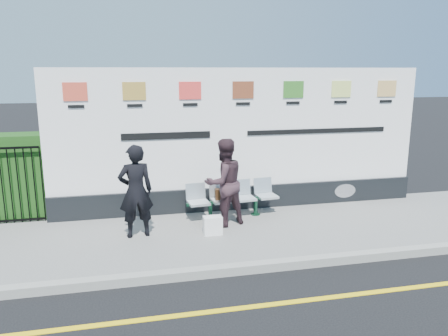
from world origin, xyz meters
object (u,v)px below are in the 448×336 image
(bench, at_px, (233,208))
(woman_left, at_px, (136,191))
(woman_right, at_px, (224,182))
(billboard, at_px, (242,149))

(bench, bearing_deg, woman_left, -167.62)
(bench, relative_size, woman_right, 1.11)
(billboard, bearing_deg, woman_right, -121.59)
(woman_right, bearing_deg, woman_left, -11.79)
(bench, height_order, woman_right, woman_right)
(billboard, relative_size, woman_left, 4.74)
(billboard, xyz_separation_m, woman_right, (-0.60, -0.98, -0.45))
(billboard, xyz_separation_m, bench, (-0.32, -0.60, -1.10))
(billboard, relative_size, woman_right, 4.72)
(woman_right, bearing_deg, bench, -146.80)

